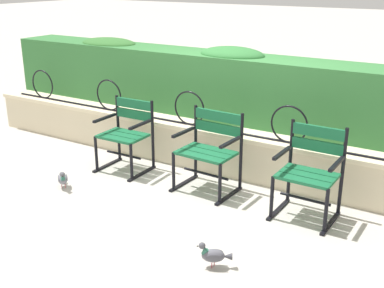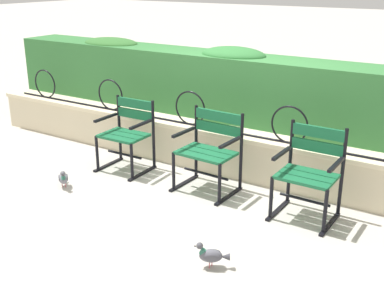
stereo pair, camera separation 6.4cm
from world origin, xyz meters
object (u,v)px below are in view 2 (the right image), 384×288
object	(u,v)px
park_chair_left	(128,132)
park_chair_centre	(210,149)
park_chair_right	(310,171)
pigeon_near_chairs	(63,178)
pigeon_far_side	(211,255)

from	to	relation	value
park_chair_left	park_chair_centre	xyz separation A→B (m)	(1.14, 0.02, 0.01)
park_chair_right	pigeon_near_chairs	distance (m)	2.67
park_chair_left	pigeon_near_chairs	bearing A→B (deg)	-106.93
park_chair_centre	park_chair_right	bearing A→B (deg)	-1.76
park_chair_left	park_chair_right	world-z (taller)	park_chair_right
park_chair_centre	pigeon_far_side	distance (m)	1.59
park_chair_left	pigeon_far_side	xyz separation A→B (m)	(1.94, -1.31, -0.35)
pigeon_near_chairs	pigeon_far_side	xyz separation A→B (m)	(2.19, -0.48, 0.00)
park_chair_left	park_chair_right	bearing A→B (deg)	-0.48
park_chair_centre	park_chair_left	bearing A→B (deg)	-179.20
park_chair_right	pigeon_near_chairs	bearing A→B (deg)	-162.14
park_chair_centre	pigeon_near_chairs	bearing A→B (deg)	-148.65
pigeon_near_chairs	park_chair_centre	bearing A→B (deg)	31.35
park_chair_centre	pigeon_near_chairs	distance (m)	1.67
park_chair_right	pigeon_far_side	size ratio (longest dim) A/B	3.34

